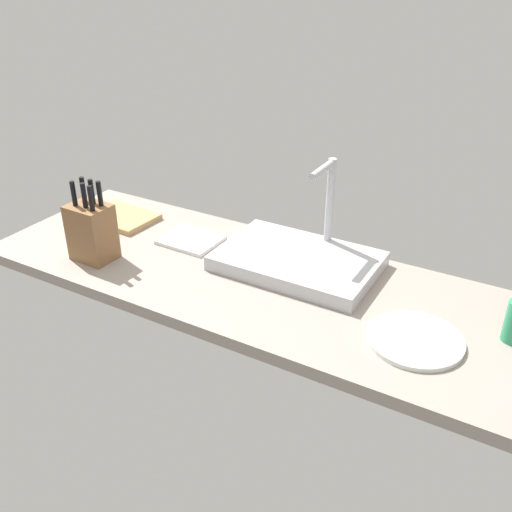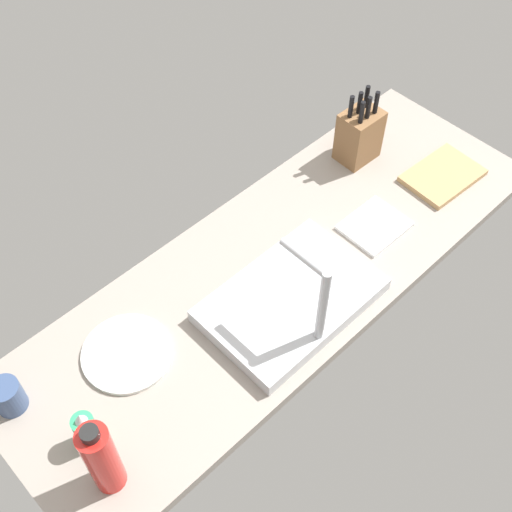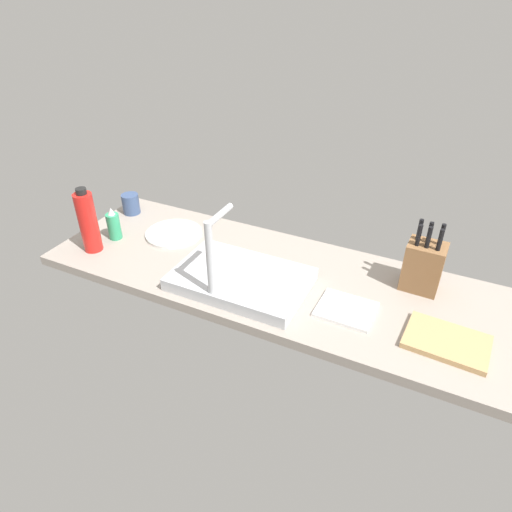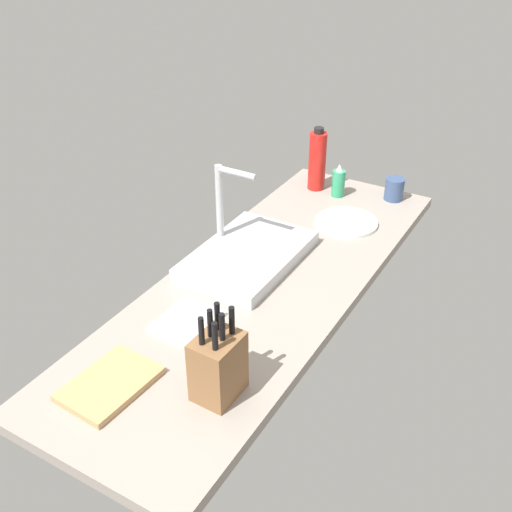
{
  "view_description": "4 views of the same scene",
  "coord_description": "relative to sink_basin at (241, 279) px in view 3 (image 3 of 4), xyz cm",
  "views": [
    {
      "loc": [
        68.65,
        -120.89,
        86.43
      ],
      "look_at": [
        -1.51,
        0.62,
        9.7
      ],
      "focal_mm": 40.14,
      "sensor_mm": 36.0,
      "label": 1
    },
    {
      "loc": [
        80.68,
        74.04,
        148.59
      ],
      "look_at": [
        5.87,
        -3.68,
        10.57
      ],
      "focal_mm": 46.45,
      "sensor_mm": 36.0,
      "label": 2
    },
    {
      "loc": [
        -52.95,
        120.81,
        96.88
      ],
      "look_at": [
        6.45,
        -0.82,
        8.62
      ],
      "focal_mm": 31.82,
      "sensor_mm": 36.0,
      "label": 3
    },
    {
      "loc": [
        -138.33,
        -77.88,
        111.64
      ],
      "look_at": [
        -2.67,
        1.73,
        13.33
      ],
      "focal_mm": 42.94,
      "sensor_mm": 36.0,
      "label": 4
    }
  ],
  "objects": [
    {
      "name": "cutting_board",
      "position": [
        -67.08,
        -0.42,
        -1.26
      ],
      "size": [
        24.18,
        17.7,
        1.8
      ],
      "primitive_type": "cube",
      "rotation": [
        0.0,
        0.0,
        -0.06
      ],
      "color": "tan",
      "rests_on": "countertop_slab"
    },
    {
      "name": "countertop_slab",
      "position": [
        -6.75,
        -10.37,
        -3.91
      ],
      "size": [
        165.97,
        56.58,
        3.5
      ],
      "primitive_type": "cube",
      "color": "gray",
      "rests_on": "ground"
    },
    {
      "name": "sink_basin",
      "position": [
        0.0,
        0.0,
        0.0
      ],
      "size": [
        45.23,
        29.71,
        4.33
      ],
      "primitive_type": "cube",
      "color": "#B7BABF",
      "rests_on": "countertop_slab"
    },
    {
      "name": "coffee_mug",
      "position": [
        67.71,
        -25.72,
        2.21
      ],
      "size": [
        7.33,
        7.33,
        8.76
      ],
      "primitive_type": "cylinder",
      "color": "#384C75",
      "rests_on": "countertop_slab"
    },
    {
      "name": "soap_bottle",
      "position": [
        59.63,
        -5.62,
        3.62
      ],
      "size": [
        5.14,
        5.14,
        13.38
      ],
      "color": "#2D9966",
      "rests_on": "countertop_slab"
    },
    {
      "name": "knife_block",
      "position": [
        -55.16,
        -24.99,
        6.87
      ],
      "size": [
        12.39,
        9.93,
        24.44
      ],
      "rotation": [
        0.0,
        0.0,
        -0.03
      ],
      "color": "brown",
      "rests_on": "countertop_slab"
    },
    {
      "name": "dish_towel",
      "position": [
        -36.63,
        -1.98,
        -1.56
      ],
      "size": [
        17.92,
        15.13,
        1.2
      ],
      "primitive_type": "cube",
      "rotation": [
        0.0,
        0.0,
        -0.01
      ],
      "color": "white",
      "rests_on": "countertop_slab"
    },
    {
      "name": "faucet",
      "position": [
        3.74,
        11.33,
        15.46
      ],
      "size": [
        5.5,
        14.92,
        29.91
      ],
      "color": "#B7BABF",
      "rests_on": "countertop_slab"
    },
    {
      "name": "dinner_plate",
      "position": [
        40.06,
        -17.84,
        -1.56
      ],
      "size": [
        22.7,
        22.7,
        1.2
      ],
      "primitive_type": "cylinder",
      "color": "silver",
      "rests_on": "countertop_slab"
    },
    {
      "name": "water_bottle",
      "position": [
        61.48,
        4.82,
        9.87
      ],
      "size": [
        6.91,
        6.91,
        25.55
      ],
      "color": "red",
      "rests_on": "countertop_slab"
    }
  ]
}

